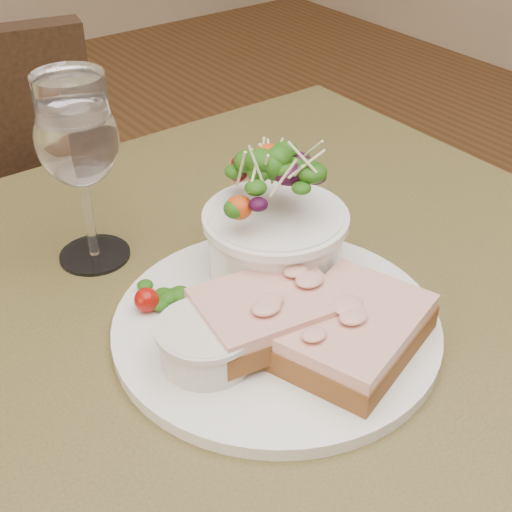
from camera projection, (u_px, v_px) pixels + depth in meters
cafe_table at (269, 402)px, 0.69m from camera, size 0.80×0.80×0.75m
dinner_plate at (276, 325)px, 0.62m from camera, size 0.28×0.28×0.01m
sandwich_front at (353, 331)px, 0.58m from camera, size 0.15×0.13×0.03m
sandwich_back at (268, 312)px, 0.58m from camera, size 0.13×0.10×0.03m
ramekin at (206, 341)px, 0.56m from camera, size 0.07×0.07×0.04m
salad_bowl at (276, 215)px, 0.64m from camera, size 0.12×0.12×0.13m
garnish at (153, 295)px, 0.63m from camera, size 0.05×0.04×0.02m
wine_glass at (78, 144)px, 0.64m from camera, size 0.08×0.08×0.18m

